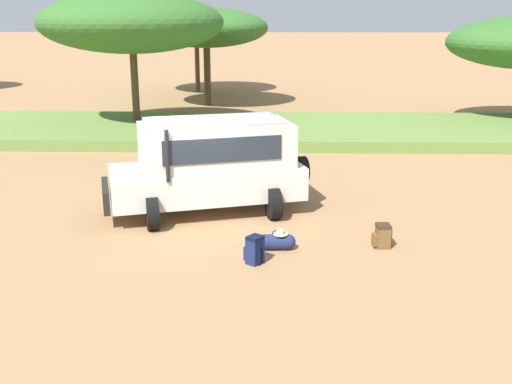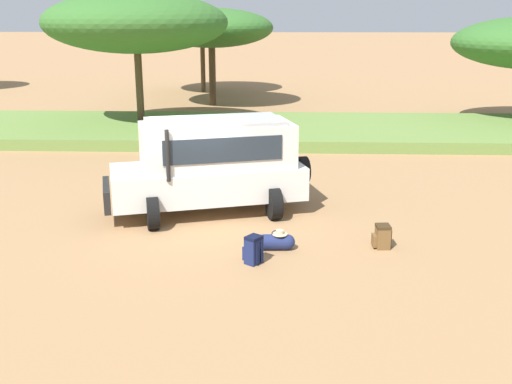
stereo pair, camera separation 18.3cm
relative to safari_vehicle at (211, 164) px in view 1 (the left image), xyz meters
name	(u,v)px [view 1 (the left image)]	position (x,y,z in m)	size (l,w,h in m)	color
ground_plane	(193,218)	(-0.44, -0.53, -1.29)	(320.00, 320.00, 0.00)	#9E754C
grass_bank	(225,130)	(-0.44, 10.42, -1.07)	(120.00, 7.00, 0.44)	olive
safari_vehicle	(211,164)	(0.00, 0.00, 0.00)	(5.46, 3.56, 2.44)	silver
backpack_beside_front_wheel	(254,250)	(1.22, -3.37, -1.00)	(0.45, 0.44, 0.60)	navy
backpack_cluster_center	(382,236)	(4.04, -2.39, -1.04)	(0.42, 0.38, 0.53)	brown
duffel_bag_low_black_case	(276,242)	(1.67, -2.59, -1.11)	(0.88, 0.38, 0.45)	navy
acacia_tree_left_mid	(131,23)	(-4.44, 11.42, 3.34)	(7.90, 7.54, 5.93)	brown
acacia_tree_centre_back	(196,26)	(-3.35, 25.17, 2.96)	(7.16, 7.25, 5.39)	brown
acacia_tree_right_mid	(206,28)	(-2.06, 19.11, 2.96)	(6.83, 6.92, 5.33)	brown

